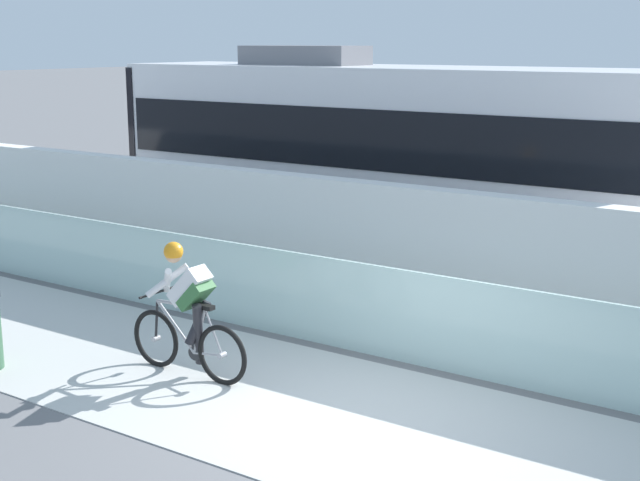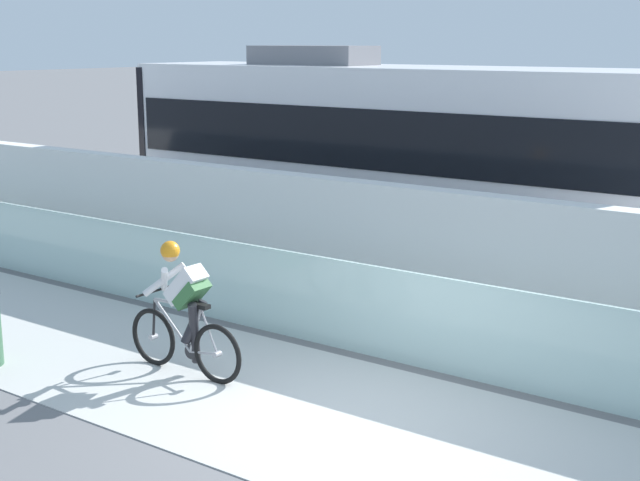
% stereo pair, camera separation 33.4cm
% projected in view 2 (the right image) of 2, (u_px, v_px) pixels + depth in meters
% --- Properties ---
extents(ground_plane, '(200.00, 200.00, 0.00)m').
position_uv_depth(ground_plane, '(345.00, 421.00, 9.34)').
color(ground_plane, slate).
extents(bike_path_deck, '(32.00, 3.20, 0.01)m').
position_uv_depth(bike_path_deck, '(345.00, 420.00, 9.34)').
color(bike_path_deck, beige).
rests_on(bike_path_deck, ground).
extents(glass_parapet, '(32.00, 0.05, 1.18)m').
position_uv_depth(glass_parapet, '(432.00, 323.00, 10.68)').
color(glass_parapet, silver).
rests_on(glass_parapet, ground).
extents(concrete_barrier_wall, '(32.00, 0.36, 1.88)m').
position_uv_depth(concrete_barrier_wall, '(497.00, 265.00, 12.03)').
color(concrete_barrier_wall, white).
rests_on(concrete_barrier_wall, ground).
extents(tram_rail_near, '(32.00, 0.08, 0.01)m').
position_uv_depth(tram_rail_near, '(561.00, 291.00, 14.20)').
color(tram_rail_near, '#595654').
rests_on(tram_rail_near, ground).
extents(tram_rail_far, '(32.00, 0.08, 0.01)m').
position_uv_depth(tram_rail_far, '(592.00, 272.00, 15.33)').
color(tram_rail_far, '#595654').
rests_on(tram_rail_far, ground).
extents(tram, '(11.06, 2.54, 3.81)m').
position_uv_depth(tram, '(399.00, 153.00, 16.33)').
color(tram, silver).
rests_on(tram, ground).
extents(cyclist_on_bike, '(1.77, 0.58, 1.61)m').
position_uv_depth(cyclist_on_bike, '(184.00, 311.00, 10.49)').
color(cyclist_on_bike, black).
rests_on(cyclist_on_bike, ground).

